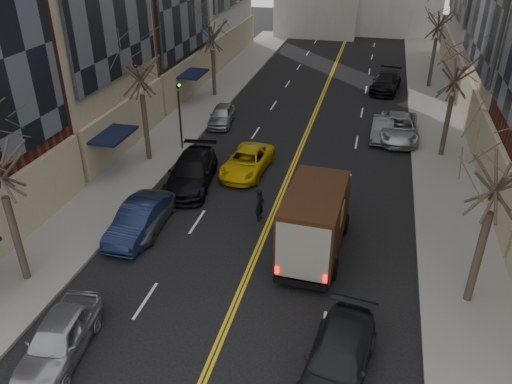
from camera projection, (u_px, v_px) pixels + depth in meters
sidewalk_left at (187, 120)px, 36.94m from camera, size 4.00×66.00×0.15m
sidewalk_right at (441, 143)px, 33.14m from camera, size 4.00×66.00×0.15m
tree_lf_mid at (137, 53)px, 27.79m from camera, size 3.20×3.20×8.91m
tree_lf_far at (212, 22)px, 39.11m from camera, size 3.20×3.20×8.12m
tree_rt_near at (506, 152)px, 16.50m from camera, size 3.20×3.20×8.71m
tree_rt_mid at (460, 59)px, 28.53m from camera, size 3.20×3.20×8.32m
tree_rt_far at (442, 7)px, 40.99m from camera, size 3.20×3.20×9.11m
traffic_signal at (179, 109)px, 31.02m from camera, size 0.29×0.26×4.70m
ups_truck at (315, 220)px, 21.74m from camera, size 2.73×6.25×3.37m
observer_sedan at (338, 360)px, 16.15m from camera, size 2.62×5.11×1.42m
taxi at (247, 162)px, 29.28m from camera, size 2.57×5.00×1.35m
pedestrian at (260, 205)px, 24.54m from camera, size 0.49×0.68×1.72m
parked_lf_a at (59, 338)px, 16.92m from camera, size 2.29×4.52×1.47m
parked_lf_b at (139, 220)px, 23.48m from camera, size 1.66×4.64×1.52m
parked_lf_c at (142, 216)px, 24.02m from camera, size 2.44×4.76×1.29m
parked_lf_d at (191, 172)px, 27.77m from camera, size 3.06×5.92×1.64m
parked_lf_e at (222, 115)px, 36.14m from camera, size 2.03×4.10×1.34m
parked_rt_a at (383, 129)px, 33.81m from camera, size 1.51×4.11×1.34m
parked_rt_b at (399, 128)px, 33.76m from camera, size 2.57×5.52×1.53m
parked_rt_c at (386, 82)px, 43.03m from camera, size 2.84×5.59×1.55m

